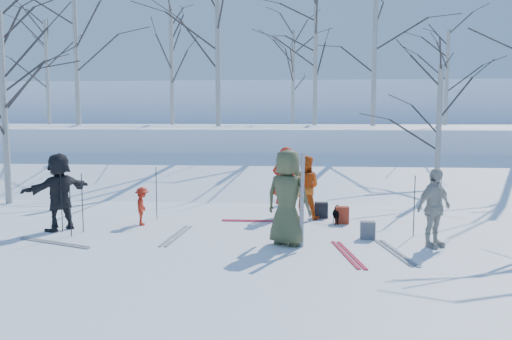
# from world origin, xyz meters

# --- Properties ---
(ground) EXTENTS (120.00, 120.00, 0.00)m
(ground) POSITION_xyz_m (0.00, 0.00, 0.00)
(ground) COLOR white
(ground) RESTS_ON ground
(snow_ramp) EXTENTS (70.00, 9.49, 4.12)m
(snow_ramp) POSITION_xyz_m (0.00, 7.00, 0.15)
(snow_ramp) COLOR white
(snow_ramp) RESTS_ON ground
(snow_plateau) EXTENTS (70.00, 18.00, 2.20)m
(snow_plateau) POSITION_xyz_m (0.00, 17.00, 1.00)
(snow_plateau) COLOR white
(snow_plateau) RESTS_ON ground
(far_hill) EXTENTS (90.00, 30.00, 6.00)m
(far_hill) POSITION_xyz_m (0.00, 38.00, 2.00)
(far_hill) COLOR white
(far_hill) RESTS_ON ground
(skier_olive_center) EXTENTS (1.13, 0.96, 1.95)m
(skier_olive_center) POSITION_xyz_m (0.83, -0.61, 0.98)
(skier_olive_center) COLOR #454A2C
(skier_olive_center) RESTS_ON ground
(skier_red_north) EXTENTS (0.77, 0.62, 1.82)m
(skier_red_north) POSITION_xyz_m (0.68, 2.34, 0.91)
(skier_red_north) COLOR red
(skier_red_north) RESTS_ON ground
(skier_redor_behind) EXTENTS (0.89, 0.76, 1.62)m
(skier_redor_behind) POSITION_xyz_m (1.21, 2.04, 0.81)
(skier_redor_behind) COLOR #DB5010
(skier_redor_behind) RESTS_ON ground
(skier_red_seated) EXTENTS (0.46, 0.65, 0.92)m
(skier_red_seated) POSITION_xyz_m (-2.70, 0.94, 0.46)
(skier_red_seated) COLOR red
(skier_red_seated) RESTS_ON ground
(skier_cream_east) EXTENTS (0.97, 0.87, 1.59)m
(skier_cream_east) POSITION_xyz_m (3.75, -0.51, 0.79)
(skier_cream_east) COLOR beige
(skier_cream_east) RESTS_ON ground
(skier_grey_west) EXTENTS (1.35, 1.67, 1.78)m
(skier_grey_west) POSITION_xyz_m (-4.42, 0.27, 0.89)
(skier_grey_west) COLOR black
(skier_grey_west) RESTS_ON ground
(dog) EXTENTS (0.30, 0.55, 0.44)m
(dog) POSITION_xyz_m (2.00, 1.49, 0.22)
(dog) COLOR black
(dog) RESTS_ON ground
(upright_ski_left) EXTENTS (0.07, 0.16, 1.90)m
(upright_ski_left) POSITION_xyz_m (1.12, -0.81, 0.95)
(upright_ski_left) COLOR silver
(upright_ski_left) RESTS_ON ground
(upright_ski_right) EXTENTS (0.11, 0.23, 1.89)m
(upright_ski_right) POSITION_xyz_m (1.11, -0.82, 0.95)
(upright_ski_right) COLOR silver
(upright_ski_right) RESTS_ON ground
(ski_pair_a) EXTENTS (1.44, 2.03, 0.02)m
(ski_pair_a) POSITION_xyz_m (-3.99, -0.90, 0.01)
(ski_pair_a) COLOR silver
(ski_pair_a) RESTS_ON ground
(ski_pair_b) EXTENTS (0.91, 1.97, 0.02)m
(ski_pair_b) POSITION_xyz_m (2.91, -1.03, 0.01)
(ski_pair_b) COLOR silver
(ski_pair_b) RESTS_ON ground
(ski_pair_c) EXTENTS (0.43, 1.92, 0.02)m
(ski_pair_c) POSITION_xyz_m (-1.61, -0.08, 0.01)
(ski_pair_c) COLOR silver
(ski_pair_c) RESTS_ON ground
(ski_pair_d) EXTENTS (0.85, 1.97, 0.02)m
(ski_pair_d) POSITION_xyz_m (1.99, -1.26, 0.01)
(ski_pair_d) COLOR #B1192D
(ski_pair_d) RESTS_ON ground
(ski_pair_e) EXTENTS (0.26, 1.91, 0.02)m
(ski_pair_e) POSITION_xyz_m (0.08, 1.61, 0.01)
(ski_pair_e) COLOR #B1192D
(ski_pair_e) RESTS_ON ground
(ski_pole_a) EXTENTS (0.02, 0.02, 1.34)m
(ski_pole_a) POSITION_xyz_m (3.55, 0.35, 0.67)
(ski_pole_a) COLOR black
(ski_pole_a) RESTS_ON ground
(ski_pole_b) EXTENTS (0.02, 0.02, 1.34)m
(ski_pole_b) POSITION_xyz_m (0.87, 2.55, 0.67)
(ski_pole_b) COLOR black
(ski_pole_b) RESTS_ON ground
(ski_pole_c) EXTENTS (0.02, 0.02, 1.34)m
(ski_pole_c) POSITION_xyz_m (-3.88, -0.34, 0.67)
(ski_pole_c) COLOR black
(ski_pole_c) RESTS_ON ground
(ski_pole_d) EXTENTS (0.02, 0.02, 1.34)m
(ski_pole_d) POSITION_xyz_m (-3.80, 0.08, 0.67)
(ski_pole_d) COLOR black
(ski_pole_d) RESTS_ON ground
(ski_pole_e) EXTENTS (0.02, 0.02, 1.34)m
(ski_pole_e) POSITION_xyz_m (0.57, 2.13, 0.67)
(ski_pole_e) COLOR black
(ski_pole_e) RESTS_ON ground
(ski_pole_f) EXTENTS (0.02, 0.02, 1.34)m
(ski_pole_f) POSITION_xyz_m (-4.29, 0.09, 0.67)
(ski_pole_f) COLOR black
(ski_pole_f) RESTS_ON ground
(ski_pole_g) EXTENTS (0.02, 0.02, 1.34)m
(ski_pole_g) POSITION_xyz_m (-2.55, 1.63, 0.67)
(ski_pole_g) COLOR black
(ski_pole_g) RESTS_ON ground
(backpack_red) EXTENTS (0.32, 0.22, 0.42)m
(backpack_red) POSITION_xyz_m (2.11, 1.53, 0.21)
(backpack_red) COLOR maroon
(backpack_red) RESTS_ON ground
(backpack_grey) EXTENTS (0.30, 0.20, 0.38)m
(backpack_grey) POSITION_xyz_m (2.53, 0.01, 0.19)
(backpack_grey) COLOR #53555B
(backpack_grey) RESTS_ON ground
(backpack_dark) EXTENTS (0.34, 0.24, 0.40)m
(backpack_dark) POSITION_xyz_m (1.63, 2.20, 0.20)
(backpack_dark) COLOR black
(backpack_dark) RESTS_ON ground
(birch_plateau_a) EXTENTS (4.43, 4.43, 5.47)m
(birch_plateau_a) POSITION_xyz_m (-4.96, 12.71, 4.94)
(birch_plateau_a) COLOR silver
(birch_plateau_a) RESTS_ON snow_plateau
(birch_plateau_b) EXTENTS (5.39, 5.39, 6.84)m
(birch_plateau_b) POSITION_xyz_m (-8.99, 11.43, 5.62)
(birch_plateau_b) COLOR silver
(birch_plateau_b) RESTS_ON snow_plateau
(birch_plateau_c) EXTENTS (4.20, 4.20, 5.14)m
(birch_plateau_c) POSITION_xyz_m (-11.57, 13.70, 4.77)
(birch_plateau_c) COLOR silver
(birch_plateau_c) RESTS_ON snow_plateau
(birch_plateau_d) EXTENTS (3.55, 3.55, 4.21)m
(birch_plateau_d) POSITION_xyz_m (7.55, 12.50, 4.30)
(birch_plateau_d) COLOR silver
(birch_plateau_d) RESTS_ON snow_plateau
(birch_plateau_e) EXTENTS (5.07, 5.07, 6.38)m
(birch_plateau_e) POSITION_xyz_m (-2.21, 9.35, 5.39)
(birch_plateau_e) COLOR silver
(birch_plateau_e) RESTS_ON snow_plateau
(birch_plateau_g) EXTENTS (4.42, 4.42, 5.46)m
(birch_plateau_g) POSITION_xyz_m (1.72, 11.80, 4.93)
(birch_plateau_g) COLOR silver
(birch_plateau_g) RESTS_ON snow_plateau
(birch_plateau_h) EXTENTS (4.97, 4.97, 6.25)m
(birch_plateau_h) POSITION_xyz_m (4.12, 10.81, 5.32)
(birch_plateau_h) COLOR silver
(birch_plateau_h) RESTS_ON snow_plateau
(birch_plateau_i) EXTENTS (4.01, 4.01, 4.86)m
(birch_plateau_i) POSITION_xyz_m (0.69, 16.21, 4.63)
(birch_plateau_i) COLOR silver
(birch_plateau_i) RESTS_ON snow_plateau
(birch_edge_a) EXTENTS (4.56, 4.56, 5.66)m
(birch_edge_a) POSITION_xyz_m (-7.63, 3.49, 2.83)
(birch_edge_a) COLOR silver
(birch_edge_a) RESTS_ON ground
(birch_edge_e) EXTENTS (3.59, 3.59, 4.28)m
(birch_edge_e) POSITION_xyz_m (5.58, 6.16, 2.14)
(birch_edge_e) COLOR silver
(birch_edge_e) RESTS_ON ground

